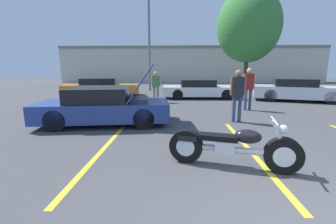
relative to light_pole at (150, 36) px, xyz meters
name	(u,v)px	position (x,y,z in m)	size (l,w,h in m)	color
parking_stripe_foreground	(104,148)	(0.44, -13.45, -4.27)	(0.12, 4.73, 0.01)	yellow
parking_stripe_middle	(249,150)	(3.80, -13.45, -4.27)	(0.12, 4.73, 0.01)	yellow
far_building	(190,64)	(3.81, 11.12, -1.94)	(32.00, 4.20, 4.40)	beige
light_pole	(150,36)	(0.00, 0.00, 0.00)	(1.21, 0.28, 7.79)	slate
tree_background	(249,26)	(7.86, 0.87, 0.85)	(5.02, 5.02, 8.02)	brown
motorcycle	(232,147)	(3.16, -14.36, -3.88)	(2.37, 0.89, 0.97)	black
show_car_hood_open	(105,106)	(-0.26, -11.09, -3.68)	(4.39, 2.47, 1.96)	navy
parked_car_left_row	(101,87)	(-2.83, -3.79, -3.71)	(5.04, 2.66, 1.17)	orange
parked_car_mid_row	(199,89)	(3.53, -4.45, -3.73)	(4.62, 2.07, 1.14)	white
parked_car_right_row	(296,90)	(8.83, -5.53, -3.68)	(4.90, 3.06, 1.25)	silver
spectator_near_motorcycle	(156,84)	(0.99, -6.27, -3.30)	(0.52, 0.22, 1.65)	gray
spectator_by_show_car	(238,91)	(4.20, -10.71, -3.21)	(0.52, 0.23, 1.79)	#38476B
spectator_midground	(249,85)	(5.26, -8.47, -3.18)	(0.52, 0.24, 1.83)	#38476B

